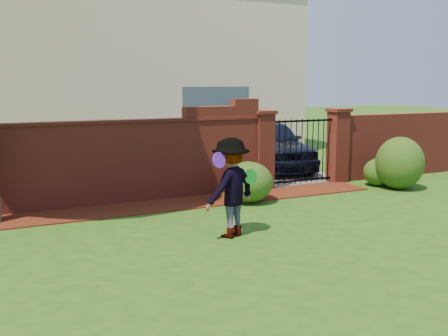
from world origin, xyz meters
name	(u,v)px	position (x,y,z in m)	size (l,w,h in m)	color
ground	(256,250)	(0.00, 0.00, -0.01)	(80.00, 80.00, 0.01)	#244D13
mulch_bed	(135,208)	(-0.95, 3.34, 0.01)	(11.10, 1.08, 0.03)	#3C150A
brick_wall	(73,163)	(-2.01, 4.00, 0.93)	(8.70, 0.31, 2.16)	maroon
brick_wall_return	(397,145)	(6.60, 4.00, 0.85)	(4.00, 0.25, 1.70)	maroon
pillar_left	(263,149)	(2.40, 4.00, 0.96)	(0.50, 0.50, 1.88)	maroon
pillar_right	(338,145)	(4.60, 4.00, 0.96)	(0.50, 0.50, 1.88)	maroon
iron_gate	(302,151)	(3.50, 4.00, 0.85)	(1.78, 0.03, 1.60)	black
driveway	(230,163)	(3.50, 8.00, 0.01)	(3.20, 8.00, 0.01)	slate
house	(117,65)	(1.00, 12.00, 3.16)	(12.40, 6.40, 6.30)	beige
car	(270,145)	(4.00, 6.35, 0.74)	(1.74, 4.33, 1.47)	black
shrub_left	(248,182)	(1.41, 2.89, 0.44)	(1.07, 1.07, 0.87)	#1B4314
shrub_middle	(400,163)	(5.35, 2.59, 0.63)	(1.14, 1.14, 1.26)	#1B4314
shrub_right	(379,172)	(5.19, 3.10, 0.34)	(0.77, 0.77, 0.68)	#1B4314
man	(232,188)	(-0.03, 0.77, 0.82)	(1.06, 0.61, 1.64)	gray
frisbee_purple	(219,160)	(-0.33, 0.62, 1.32)	(0.25, 0.25, 0.02)	#6320CD
frisbee_green	(251,177)	(0.32, 0.79, 0.98)	(0.25, 0.25, 0.02)	green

